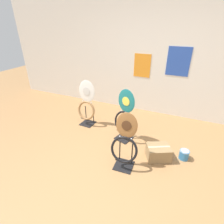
{
  "coord_description": "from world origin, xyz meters",
  "views": [
    {
      "loc": [
        0.66,
        -1.55,
        1.99
      ],
      "look_at": [
        -0.45,
        0.98,
        0.55
      ],
      "focal_mm": 28.0,
      "sensor_mm": 36.0,
      "label": 1
    }
  ],
  "objects_px": {
    "toilet_seat_display_white_plain": "(87,105)",
    "paint_can": "(184,154)",
    "toilet_seat_display_woodgrain": "(125,143)",
    "toilet_seat_display_teal_sax": "(125,117)",
    "storage_box": "(158,152)"
  },
  "relations": [
    {
      "from": "toilet_seat_display_white_plain",
      "to": "storage_box",
      "type": "relative_size",
      "value": 2.15
    },
    {
      "from": "toilet_seat_display_white_plain",
      "to": "paint_can",
      "type": "relative_size",
      "value": 5.92
    },
    {
      "from": "toilet_seat_display_woodgrain",
      "to": "storage_box",
      "type": "relative_size",
      "value": 1.98
    },
    {
      "from": "storage_box",
      "to": "paint_can",
      "type": "bearing_deg",
      "value": 22.2
    },
    {
      "from": "toilet_seat_display_white_plain",
      "to": "toilet_seat_display_teal_sax",
      "type": "xyz_separation_m",
      "value": [
        0.91,
        -0.19,
        0.04
      ]
    },
    {
      "from": "toilet_seat_display_woodgrain",
      "to": "toilet_seat_display_teal_sax",
      "type": "height_order",
      "value": "toilet_seat_display_teal_sax"
    },
    {
      "from": "toilet_seat_display_teal_sax",
      "to": "paint_can",
      "type": "height_order",
      "value": "toilet_seat_display_teal_sax"
    },
    {
      "from": "toilet_seat_display_teal_sax",
      "to": "paint_can",
      "type": "relative_size",
      "value": 6.03
    },
    {
      "from": "toilet_seat_display_woodgrain",
      "to": "paint_can",
      "type": "height_order",
      "value": "toilet_seat_display_woodgrain"
    },
    {
      "from": "toilet_seat_display_white_plain",
      "to": "toilet_seat_display_woodgrain",
      "type": "relative_size",
      "value": 1.08
    },
    {
      "from": "toilet_seat_display_woodgrain",
      "to": "toilet_seat_display_teal_sax",
      "type": "xyz_separation_m",
      "value": [
        -0.25,
        0.67,
        0.05
      ]
    },
    {
      "from": "toilet_seat_display_white_plain",
      "to": "toilet_seat_display_teal_sax",
      "type": "distance_m",
      "value": 0.93
    },
    {
      "from": "toilet_seat_display_white_plain",
      "to": "toilet_seat_display_teal_sax",
      "type": "bearing_deg",
      "value": -12.06
    },
    {
      "from": "toilet_seat_display_woodgrain",
      "to": "paint_can",
      "type": "distance_m",
      "value": 1.05
    },
    {
      "from": "toilet_seat_display_white_plain",
      "to": "toilet_seat_display_woodgrain",
      "type": "xyz_separation_m",
      "value": [
        1.16,
        -0.86,
        -0.02
      ]
    }
  ]
}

